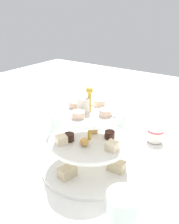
{
  "coord_description": "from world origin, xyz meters",
  "views": [
    {
      "loc": [
        -0.34,
        0.5,
        0.45
      ],
      "look_at": [
        0.0,
        0.0,
        0.18
      ],
      "focal_mm": 38.38,
      "sensor_mm": 36.0,
      "label": 1
    }
  ],
  "objects": [
    {
      "name": "water_glass_mid_back",
      "position": [
        0.22,
        -0.1,
        0.04
      ],
      "size": [
        0.06,
        0.06,
        0.08
      ],
      "primitive_type": "cylinder",
      "color": "silver",
      "rests_on": "ground_plane"
    },
    {
      "name": "water_glass_tall_right",
      "position": [
        -0.2,
        0.18,
        0.07
      ],
      "size": [
        0.07,
        0.07,
        0.13
      ],
      "primitive_type": "cylinder",
      "color": "silver",
      "rests_on": "ground_plane"
    },
    {
      "name": "water_glass_short_left",
      "position": [
        0.04,
        -0.26,
        0.04
      ],
      "size": [
        0.06,
        0.06,
        0.08
      ],
      "primitive_type": "cylinder",
      "color": "silver",
      "rests_on": "ground_plane"
    },
    {
      "name": "ground_plane",
      "position": [
        0.0,
        0.0,
        0.0
      ],
      "size": [
        2.4,
        2.4,
        0.0
      ],
      "primitive_type": "plane",
      "color": "white"
    },
    {
      "name": "tiered_serving_stand",
      "position": [
        0.0,
        -0.0,
        0.08
      ],
      "size": [
        0.29,
        0.29,
        0.26
      ],
      "color": "white",
      "rests_on": "ground_plane"
    },
    {
      "name": "teacup_with_saucer",
      "position": [
        -0.11,
        -0.26,
        0.02
      ],
      "size": [
        0.09,
        0.09,
        0.05
      ],
      "color": "white",
      "rests_on": "ground_plane"
    }
  ]
}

